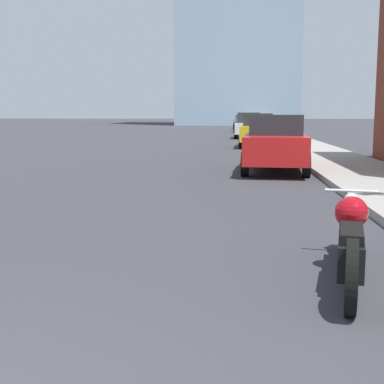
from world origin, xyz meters
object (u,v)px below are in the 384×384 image
(parked_car_yellow, at_px, (258,130))
(parked_car_white, at_px, (249,126))
(parked_car_black, at_px, (245,124))
(parked_car_silver, at_px, (242,122))
(motorcycle, at_px, (351,239))
(parked_car_red, at_px, (276,143))

(parked_car_yellow, bearing_deg, parked_car_white, 94.53)
(parked_car_black, relative_size, parked_car_silver, 1.10)
(motorcycle, height_order, parked_car_white, parked_car_white)
(parked_car_red, bearing_deg, parked_car_silver, 94.54)
(parked_car_red, distance_m, parked_car_yellow, 12.02)
(parked_car_red, height_order, parked_car_yellow, parked_car_yellow)
(motorcycle, distance_m, parked_car_red, 10.47)
(parked_car_white, relative_size, parked_car_black, 1.00)
(parked_car_white, distance_m, parked_car_black, 12.25)
(parked_car_silver, bearing_deg, motorcycle, -94.07)
(motorcycle, height_order, parked_car_black, parked_car_black)
(parked_car_yellow, xyz_separation_m, parked_car_black, (-0.19, 22.68, -0.09))
(motorcycle, bearing_deg, parked_car_silver, 101.92)
(parked_car_white, bearing_deg, parked_car_red, -87.22)
(parked_car_red, bearing_deg, motorcycle, -85.95)
(motorcycle, distance_m, parked_car_silver, 56.39)
(parked_car_red, height_order, parked_car_black, parked_car_red)
(parked_car_red, xyz_separation_m, parked_car_white, (-0.15, 22.45, 0.03))
(parked_car_yellow, height_order, parked_car_black, parked_car_yellow)
(parked_car_white, bearing_deg, motorcycle, -87.39)
(parked_car_red, relative_size, parked_car_white, 1.05)
(parked_car_red, xyz_separation_m, parked_car_yellow, (0.03, 12.02, 0.02))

